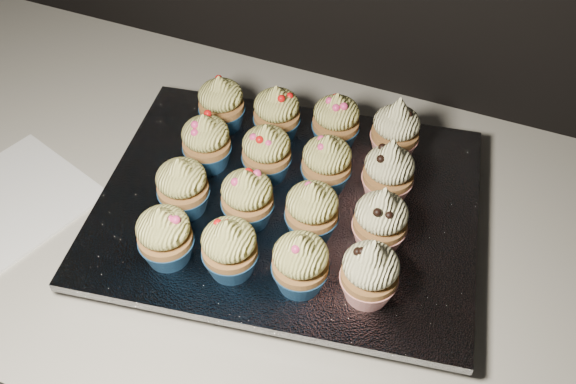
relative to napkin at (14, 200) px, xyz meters
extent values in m
cube|color=beige|center=(0.36, 0.11, -0.02)|extent=(2.44, 0.64, 0.04)
cube|color=white|center=(0.00, 0.00, 0.00)|extent=(0.22, 0.22, 0.00)
cube|color=black|center=(0.34, 0.11, 0.01)|extent=(0.48, 0.39, 0.02)
cube|color=silver|center=(0.34, 0.11, 0.03)|extent=(0.52, 0.44, 0.01)
cone|color=navy|center=(0.25, -0.02, 0.05)|extent=(0.06, 0.06, 0.03)
ellipsoid|color=#DFD870|center=(0.25, -0.02, 0.09)|extent=(0.06, 0.06, 0.04)
cone|color=#DFD870|center=(0.25, -0.02, 0.11)|extent=(0.03, 0.03, 0.02)
cone|color=navy|center=(0.33, -0.01, 0.05)|extent=(0.06, 0.06, 0.03)
ellipsoid|color=#DFD870|center=(0.33, -0.01, 0.09)|extent=(0.06, 0.06, 0.04)
cone|color=#DFD870|center=(0.33, -0.01, 0.11)|extent=(0.03, 0.03, 0.02)
cone|color=navy|center=(0.40, 0.00, 0.05)|extent=(0.06, 0.06, 0.03)
ellipsoid|color=#DFD870|center=(0.40, 0.00, 0.09)|extent=(0.06, 0.06, 0.04)
cone|color=#DFD870|center=(0.40, 0.00, 0.11)|extent=(0.03, 0.03, 0.02)
cone|color=red|center=(0.48, 0.02, 0.05)|extent=(0.06, 0.06, 0.03)
ellipsoid|color=#FFF6B3|center=(0.48, 0.02, 0.09)|extent=(0.06, 0.06, 0.04)
cone|color=#FFF6B3|center=(0.48, 0.02, 0.11)|extent=(0.03, 0.03, 0.03)
cone|color=navy|center=(0.23, 0.05, 0.05)|extent=(0.06, 0.06, 0.03)
ellipsoid|color=#DFD870|center=(0.23, 0.05, 0.09)|extent=(0.06, 0.06, 0.04)
cone|color=#DFD870|center=(0.23, 0.05, 0.11)|extent=(0.03, 0.03, 0.02)
cone|color=navy|center=(0.31, 0.06, 0.05)|extent=(0.06, 0.06, 0.03)
ellipsoid|color=#DFD870|center=(0.31, 0.06, 0.09)|extent=(0.06, 0.06, 0.04)
cone|color=#DFD870|center=(0.31, 0.06, 0.11)|extent=(0.03, 0.03, 0.02)
cone|color=navy|center=(0.39, 0.07, 0.05)|extent=(0.06, 0.06, 0.03)
ellipsoid|color=#DFD870|center=(0.39, 0.07, 0.09)|extent=(0.06, 0.06, 0.04)
cone|color=#DFD870|center=(0.39, 0.07, 0.11)|extent=(0.03, 0.03, 0.02)
cone|color=red|center=(0.47, 0.09, 0.05)|extent=(0.06, 0.06, 0.03)
ellipsoid|color=#FFF6B3|center=(0.47, 0.09, 0.09)|extent=(0.06, 0.06, 0.04)
cone|color=#FFF6B3|center=(0.47, 0.09, 0.11)|extent=(0.03, 0.03, 0.03)
cone|color=navy|center=(0.22, 0.13, 0.05)|extent=(0.06, 0.06, 0.03)
ellipsoid|color=#DFD870|center=(0.22, 0.13, 0.09)|extent=(0.06, 0.06, 0.04)
cone|color=#DFD870|center=(0.22, 0.13, 0.11)|extent=(0.03, 0.03, 0.02)
cone|color=navy|center=(0.30, 0.14, 0.05)|extent=(0.06, 0.06, 0.03)
ellipsoid|color=#DFD870|center=(0.30, 0.14, 0.09)|extent=(0.06, 0.06, 0.04)
cone|color=#DFD870|center=(0.30, 0.14, 0.11)|extent=(0.03, 0.03, 0.02)
cone|color=navy|center=(0.38, 0.15, 0.05)|extent=(0.06, 0.06, 0.03)
ellipsoid|color=#DFD870|center=(0.38, 0.15, 0.09)|extent=(0.06, 0.06, 0.04)
cone|color=#DFD870|center=(0.38, 0.15, 0.11)|extent=(0.03, 0.03, 0.02)
cone|color=red|center=(0.45, 0.17, 0.05)|extent=(0.06, 0.06, 0.03)
ellipsoid|color=#FFF6B3|center=(0.45, 0.17, 0.09)|extent=(0.06, 0.06, 0.04)
cone|color=#FFF6B3|center=(0.45, 0.17, 0.11)|extent=(0.03, 0.03, 0.03)
cone|color=navy|center=(0.21, 0.21, 0.05)|extent=(0.06, 0.06, 0.03)
ellipsoid|color=#DFD870|center=(0.21, 0.21, 0.09)|extent=(0.06, 0.06, 0.04)
cone|color=#DFD870|center=(0.21, 0.21, 0.11)|extent=(0.03, 0.03, 0.02)
cone|color=navy|center=(0.28, 0.22, 0.05)|extent=(0.06, 0.06, 0.03)
ellipsoid|color=#DFD870|center=(0.28, 0.22, 0.09)|extent=(0.06, 0.06, 0.04)
cone|color=#DFD870|center=(0.28, 0.22, 0.11)|extent=(0.03, 0.03, 0.02)
cone|color=navy|center=(0.36, 0.23, 0.05)|extent=(0.06, 0.06, 0.03)
ellipsoid|color=#DFD870|center=(0.36, 0.23, 0.09)|extent=(0.06, 0.06, 0.04)
cone|color=#DFD870|center=(0.36, 0.23, 0.11)|extent=(0.03, 0.03, 0.02)
cone|color=red|center=(0.44, 0.24, 0.05)|extent=(0.06, 0.06, 0.03)
ellipsoid|color=#FFF6B3|center=(0.44, 0.24, 0.09)|extent=(0.06, 0.06, 0.04)
cone|color=#FFF6B3|center=(0.44, 0.24, 0.11)|extent=(0.03, 0.03, 0.03)
camera|label=1|loc=(0.55, -0.38, 0.63)|focal=40.00mm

